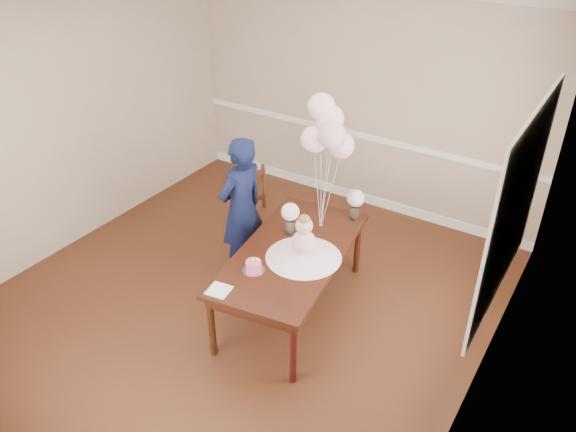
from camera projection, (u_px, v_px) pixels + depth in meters
The scene contains 50 objects.
floor at pixel (238, 303), 5.53m from camera, with size 4.50×5.00×0.00m, color #37190D.
ceiling at pixel (221, 20), 4.13m from camera, with size 4.50×5.00×0.02m, color white.
wall_back at pixel (360, 99), 6.63m from camera, with size 4.50×0.02×2.70m, color tan.
wall_left at pixel (60, 128), 5.87m from camera, with size 0.02×5.00×2.70m, color tan.
wall_right at pixel (495, 265), 3.79m from camera, with size 0.02×5.00×2.70m, color tan.
chair_rail_trim at pixel (357, 135), 6.86m from camera, with size 4.50×0.02×0.07m, color white.
baseboard_trim at pixel (353, 195), 7.29m from camera, with size 4.50×0.02×0.12m, color white.
window_frame at pixel (516, 208), 4.06m from camera, with size 0.02×1.66×1.56m, color white.
window_blinds at pixel (513, 207), 4.07m from camera, with size 0.01×1.50×1.40m, color silver.
dining_table_top at pixel (292, 253), 5.13m from camera, with size 0.90×1.81×0.05m, color black.
table_apron at pixel (292, 259), 5.16m from camera, with size 0.81×1.72×0.09m, color black.
table_leg_fl at pixel (212, 326), 4.78m from camera, with size 0.06×0.06×0.63m, color black.
table_leg_fr at pixel (293, 353), 4.52m from camera, with size 0.06×0.06×0.63m, color black.
table_leg_bl at pixel (290, 230), 6.08m from camera, with size 0.06×0.06×0.63m, color black.
table_leg_br at pixel (357, 246), 5.82m from camera, with size 0.06×0.06×0.63m, color black.
baby_skirt at pixel (304, 253), 5.01m from camera, with size 0.69×0.69×0.09m, color #FFBBDB.
baby_torso at pixel (304, 242), 4.95m from camera, with size 0.22×0.22×0.22m, color #EE96C5.
baby_head at pixel (304, 226), 4.86m from camera, with size 0.15×0.15×0.15m, color #D8AC95.
baby_hair at pixel (304, 220), 4.83m from camera, with size 0.11×0.11×0.11m, color olive.
cake_platter at pixel (254, 270), 4.86m from camera, with size 0.20×0.20×0.01m, color #B5B5BA.
birthday_cake at pixel (254, 266), 4.83m from camera, with size 0.14×0.14×0.09m, color #ED4B7B.
cake_flower_a at pixel (253, 260), 4.80m from camera, with size 0.03×0.03×0.03m, color white.
cake_flower_b at pixel (257, 260), 4.81m from camera, with size 0.03×0.03×0.03m, color white.
rose_vase_near at pixel (290, 227), 5.34m from camera, with size 0.09×0.09×0.14m, color silver.
roses_near at pixel (290, 212), 5.25m from camera, with size 0.17×0.17×0.17m, color #F9D1DC.
rose_vase_far at pixel (355, 213), 5.56m from camera, with size 0.09×0.09×0.14m, color silver.
roses_far at pixel (356, 198), 5.47m from camera, with size 0.17×0.17×0.17m, color beige.
napkin at pixel (219, 290), 4.62m from camera, with size 0.18×0.18×0.01m, color white.
balloon_weight at pixel (321, 226), 5.47m from camera, with size 0.04×0.04×0.02m, color #B4B4B8.
balloon_a at pixel (314, 139), 5.03m from camera, with size 0.25×0.25×0.25m, color #FFB4C6.
balloon_b at pixel (332, 135), 4.89m from camera, with size 0.25×0.25×0.25m, color #D798AF.
balloon_c at pixel (330, 119), 4.97m from camera, with size 0.25×0.25×0.25m, color #FFB4C3.
balloon_d at pixel (322, 107), 4.97m from camera, with size 0.25×0.25×0.25m, color #FCB3CE.
balloon_e at pixel (341, 145), 5.03m from camera, with size 0.25×0.25×0.25m, color #E2A0B7.
balloon_ribbon_a at pixel (317, 191), 5.29m from camera, with size 0.00×0.00×0.76m, color white.
balloon_ribbon_b at pixel (326, 189), 5.21m from camera, with size 0.00×0.00×0.85m, color white.
balloon_ribbon_c at pixel (325, 181), 5.25m from camera, with size 0.00×0.00×0.94m, color white.
balloon_ribbon_d at pixel (321, 176), 5.25m from camera, with size 0.00×0.00×1.03m, color white.
balloon_ribbon_e at pixel (330, 193), 5.29m from camera, with size 0.00×0.00×0.71m, color silver.
dining_chair_seat at pixel (261, 221), 6.03m from camera, with size 0.42×0.42×0.05m, color #391C0F.
chair_leg_fl at pixel (240, 237), 6.17m from camera, with size 0.04×0.04×0.41m, color #34130E.
chair_leg_fr at pixel (257, 251), 5.94m from camera, with size 0.04×0.04×0.41m, color #3E2011.
chair_leg_bl at pixel (265, 227), 6.35m from camera, with size 0.04×0.04×0.41m, color #34180E.
chair_leg_br at pixel (284, 240), 6.11m from camera, with size 0.04×0.04×0.41m, color #3A2010.
chair_back_post_l at pixel (237, 196), 5.93m from camera, with size 0.04×0.04×0.54m, color black.
chair_back_post_r at pixel (263, 187), 6.10m from camera, with size 0.04×0.04×0.54m, color #3A170F.
chair_slat_low at pixel (251, 201), 6.07m from camera, with size 0.03×0.38×0.05m, color black.
chair_slat_mid at pixel (250, 188), 5.99m from camera, with size 0.03×0.38×0.05m, color #371C0F.
chair_slat_top at pixel (250, 175), 5.91m from camera, with size 0.03×0.38×0.05m, color #3D1710.
woman at pixel (242, 209), 5.58m from camera, with size 0.56×0.37×1.53m, color black.
Camera 1 is at (2.73, -3.34, 3.60)m, focal length 35.00 mm.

